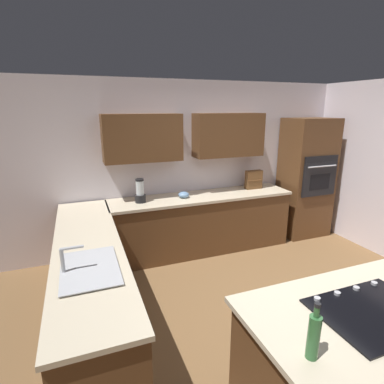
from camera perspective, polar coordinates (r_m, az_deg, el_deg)
name	(u,v)px	position (r m, az deg, el deg)	size (l,w,h in m)	color
ground_plane	(269,313)	(3.74, 14.26, -21.06)	(14.00, 14.00, 0.00)	brown
wall_back	(196,159)	(4.85, 0.85, 6.27)	(6.00, 0.44, 2.60)	silver
lower_cabinets_back	(202,224)	(4.81, 1.86, -6.05)	(2.80, 0.60, 0.86)	brown
countertop_back	(202,197)	(4.66, 1.91, -0.90)	(2.84, 0.64, 0.04)	beige
lower_cabinets_side	(91,285)	(3.44, -18.30, -16.25)	(0.60, 2.90, 0.86)	brown
countertop_side	(87,245)	(3.23, -18.99, -9.43)	(0.64, 2.94, 0.04)	beige
island_base	(364,371)	(2.74, 29.50, -27.09)	(1.60, 0.94, 0.86)	brown
island_top	(374,316)	(2.47, 30.96, -19.21)	(1.68, 1.02, 0.04)	beige
wall_oven	(306,178)	(5.65, 20.55, 2.47)	(0.80, 0.66, 2.03)	brown
sink_unit	(89,268)	(2.73, -18.75, -13.30)	(0.46, 0.70, 0.23)	#515456
cooktop	(374,311)	(2.46, 30.94, -18.62)	(0.76, 0.56, 0.03)	black
blender	(140,192)	(4.35, -9.68, -0.06)	(0.15, 0.15, 0.34)	black
mixing_bowl	(184,195)	(4.54, -1.56, -0.51)	(0.16, 0.16, 0.09)	#668CB2
spice_rack	(254,180)	(5.11, 11.46, 2.28)	(0.28, 0.11, 0.30)	brown
oil_bottle	(314,336)	(1.89, 21.81, -23.68)	(0.07, 0.07, 0.34)	#336B38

